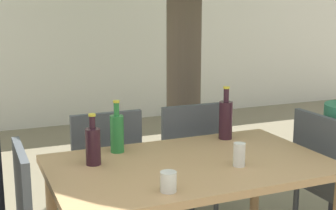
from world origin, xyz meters
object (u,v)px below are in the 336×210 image
at_px(dining_table_front, 190,177).
at_px(wine_bottle_0, 93,145).
at_px(patio_chair_2, 103,169).
at_px(drinking_glass_1, 239,155).
at_px(green_bottle_2, 117,132).
at_px(drinking_glass_0, 168,182).
at_px(patio_chair_3, 186,158).
at_px(patio_chair_1, 331,177).
at_px(wine_bottle_1, 226,119).

distance_m(dining_table_front, wine_bottle_0, 0.54).
relative_size(dining_table_front, patio_chair_2, 1.57).
relative_size(patio_chair_2, drinking_glass_1, 7.62).
distance_m(dining_table_front, green_bottle_2, 0.48).
bearing_deg(patio_chair_2, drinking_glass_0, 91.74).
bearing_deg(drinking_glass_1, dining_table_front, 143.27).
relative_size(dining_table_front, drinking_glass_1, 11.98).
distance_m(dining_table_front, patio_chair_3, 0.75).
bearing_deg(wine_bottle_0, patio_chair_1, -6.50).
bearing_deg(dining_table_front, wine_bottle_0, 161.01).
relative_size(patio_chair_1, green_bottle_2, 3.14).
relative_size(dining_table_front, wine_bottle_1, 4.46).
distance_m(patio_chair_3, wine_bottle_1, 0.51).
relative_size(dining_table_front, wine_bottle_0, 5.42).
xyz_separation_m(drinking_glass_0, drinking_glass_1, (0.47, 0.17, 0.02)).
distance_m(green_bottle_2, drinking_glass_0, 0.65).
height_order(wine_bottle_1, drinking_glass_0, wine_bottle_1).
bearing_deg(patio_chair_1, wine_bottle_1, 60.34).
bearing_deg(green_bottle_2, patio_chair_2, 88.72).
relative_size(drinking_glass_0, drinking_glass_1, 0.75).
distance_m(patio_chair_3, green_bottle_2, 0.77).
relative_size(patio_chair_2, wine_bottle_1, 2.84).
bearing_deg(drinking_glass_0, drinking_glass_1, 20.08).
bearing_deg(drinking_glass_1, green_bottle_2, 136.71).
distance_m(dining_table_front, wine_bottle_1, 0.55).
height_order(wine_bottle_0, wine_bottle_1, wine_bottle_1).
relative_size(wine_bottle_1, green_bottle_2, 1.11).
relative_size(wine_bottle_0, wine_bottle_1, 0.82).
distance_m(green_bottle_2, drinking_glass_1, 0.69).
xyz_separation_m(patio_chair_1, drinking_glass_0, (-1.23, -0.32, 0.27)).
bearing_deg(wine_bottle_1, patio_chair_2, 152.79).
bearing_deg(patio_chair_1, patio_chair_3, 44.76).
bearing_deg(drinking_glass_1, wine_bottle_1, 68.03).
relative_size(dining_table_front, green_bottle_2, 4.94).
height_order(patio_chair_3, drinking_glass_0, patio_chair_3).
distance_m(wine_bottle_0, green_bottle_2, 0.24).
relative_size(patio_chair_3, wine_bottle_1, 2.84).
distance_m(patio_chair_2, wine_bottle_0, 0.63).
height_order(patio_chair_2, drinking_glass_0, patio_chair_2).
xyz_separation_m(patio_chair_1, drinking_glass_1, (-0.76, -0.15, 0.28)).
relative_size(patio_chair_2, patio_chair_3, 1.00).
bearing_deg(patio_chair_3, dining_table_front, 66.66).
distance_m(patio_chair_3, drinking_glass_1, 0.88).
bearing_deg(patio_chair_2, green_bottle_2, 88.72).
distance_m(patio_chair_2, wine_bottle_1, 0.85).
bearing_deg(patio_chair_1, wine_bottle_0, 83.50).
height_order(patio_chair_2, patio_chair_3, same).
xyz_separation_m(patio_chair_3, wine_bottle_1, (0.10, -0.35, 0.35)).
height_order(patio_chair_1, wine_bottle_0, wine_bottle_0).
distance_m(patio_chair_2, patio_chair_3, 0.58).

